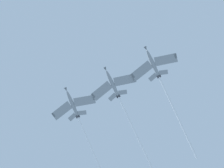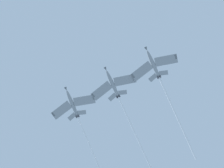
# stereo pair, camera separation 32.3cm
# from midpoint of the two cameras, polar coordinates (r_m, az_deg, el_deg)

# --- Properties ---
(jet_inner_left) EXTENTS (28.10, 43.19, 12.81)m
(jet_inner_left) POSITION_cam_midpoint_polar(r_m,az_deg,el_deg) (116.97, 9.55, 0.68)
(jet_inner_left) COLOR gray
(jet_centre) EXTENTS (27.30, 42.08, 11.77)m
(jet_centre) POSITION_cam_midpoint_polar(r_m,az_deg,el_deg) (118.28, 1.41, -3.00)
(jet_centre) COLOR gray
(jet_inner_right) EXTENTS (26.40, 38.48, 11.67)m
(jet_inner_right) POSITION_cam_midpoint_polar(r_m,az_deg,el_deg) (121.78, -6.94, -6.35)
(jet_inner_right) COLOR gray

